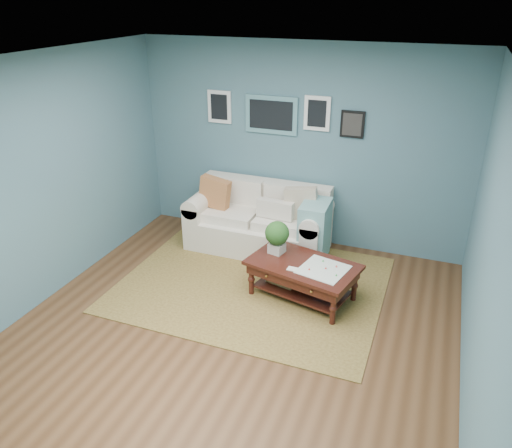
% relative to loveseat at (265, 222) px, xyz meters
% --- Properties ---
extents(room_shell, '(5.00, 5.02, 2.70)m').
position_rel_loveseat_xyz_m(room_shell, '(0.31, -1.97, 0.96)').
color(room_shell, brown).
rests_on(room_shell, ground).
extents(area_rug, '(3.08, 2.47, 0.01)m').
position_rel_loveseat_xyz_m(area_rug, '(0.19, -0.94, -0.40)').
color(area_rug, brown).
rests_on(area_rug, ground).
extents(loveseat, '(1.93, 0.87, 0.99)m').
position_rel_loveseat_xyz_m(loveseat, '(0.00, 0.00, 0.00)').
color(loveseat, white).
rests_on(loveseat, ground).
extents(coffee_table, '(1.34, 0.96, 0.85)m').
position_rel_loveseat_xyz_m(coffee_table, '(0.76, -0.98, -0.03)').
color(coffee_table, black).
rests_on(coffee_table, ground).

